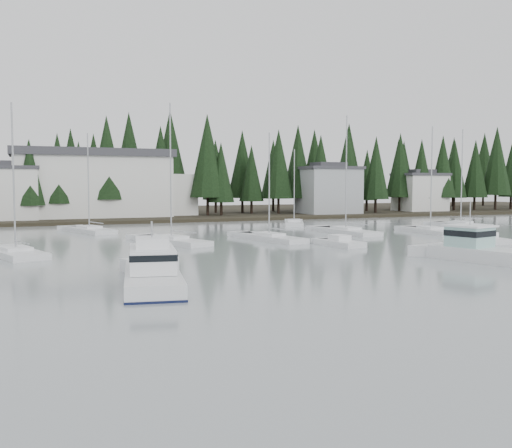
{
  "coord_description": "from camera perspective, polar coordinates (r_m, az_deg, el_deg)",
  "views": [
    {
      "loc": [
        -15.06,
        -13.56,
        5.73
      ],
      "look_at": [
        2.35,
        29.71,
        2.5
      ],
      "focal_mm": 40.0,
      "sensor_mm": 36.0,
      "label": 1
    }
  ],
  "objects": [
    {
      "name": "runabout_4",
      "position": [
        61.3,
        22.08,
        -1.57
      ],
      "size": [
        3.03,
        5.57,
        1.42
      ],
      "rotation": [
        0.0,
        0.0,
        1.41
      ],
      "color": "silver",
      "rests_on": "ground"
    },
    {
      "name": "sailboat_3",
      "position": [
        71.73,
        -16.32,
        -0.73
      ],
      "size": [
        5.61,
        10.08,
        12.43
      ],
      "rotation": [
        0.0,
        0.0,
        1.88
      ],
      "color": "silver",
      "rests_on": "ground"
    },
    {
      "name": "far_shore_land",
      "position": [
        111.72,
        -14.15,
        0.9
      ],
      "size": [
        240.0,
        54.0,
        1.0
      ],
      "primitive_type": "cube",
      "color": "black",
      "rests_on": "ground"
    },
    {
      "name": "lobster_boat_teal",
      "position": [
        46.03,
        21.98,
        -2.72
      ],
      "size": [
        5.46,
        9.67,
        5.09
      ],
      "rotation": [
        0.0,
        0.0,
        1.83
      ],
      "color": "silver",
      "rests_on": "ground"
    },
    {
      "name": "sailboat_2",
      "position": [
        82.45,
        19.77,
        -0.2
      ],
      "size": [
        4.61,
        8.47,
        13.73
      ],
      "rotation": [
        0.0,
        0.0,
        1.83
      ],
      "color": "silver",
      "rests_on": "ground"
    },
    {
      "name": "sailboat_10",
      "position": [
        59.01,
        1.33,
        -1.56
      ],
      "size": [
        4.47,
        10.66,
        11.6
      ],
      "rotation": [
        0.0,
        0.0,
        1.77
      ],
      "color": "silver",
      "rests_on": "ground"
    },
    {
      "name": "sailboat_6",
      "position": [
        68.0,
        8.95,
        -0.86
      ],
      "size": [
        3.52,
        10.72,
        14.34
      ],
      "rotation": [
        0.0,
        0.0,
        1.64
      ],
      "color": "silver",
      "rests_on": "ground"
    },
    {
      "name": "house_east_b",
      "position": [
        118.71,
        16.09,
        3.17
      ],
      "size": [
        9.54,
        7.42,
        8.25
      ],
      "color": "silver",
      "rests_on": "ground"
    },
    {
      "name": "house_east_a",
      "position": [
        104.83,
        7.24,
        3.48
      ],
      "size": [
        10.6,
        8.48,
        9.25
      ],
      "color": "#999EA0",
      "rests_on": "ground"
    },
    {
      "name": "house_west",
      "position": [
        92.61,
        -23.77,
        2.96
      ],
      "size": [
        9.54,
        7.42,
        8.75
      ],
      "color": "silver",
      "rests_on": "ground"
    },
    {
      "name": "cabin_cruiser_center",
      "position": [
        32.96,
        -10.31,
        -5.0
      ],
      "size": [
        4.68,
        10.22,
        4.23
      ],
      "rotation": [
        0.0,
        0.0,
        1.4
      ],
      "color": "silver",
      "rests_on": "ground"
    },
    {
      "name": "harbor_inn",
      "position": [
        96.66,
        -14.76,
        3.86
      ],
      "size": [
        29.5,
        11.5,
        10.9
      ],
      "color": "silver",
      "rests_on": "ground"
    },
    {
      "name": "runabout_1",
      "position": [
        54.07,
        8.35,
        -2.02
      ],
      "size": [
        2.89,
        5.56,
        1.42
      ],
      "rotation": [
        0.0,
        0.0,
        1.7
      ],
      "color": "silver",
      "rests_on": "ground"
    },
    {
      "name": "sailboat_4",
      "position": [
        70.86,
        17.03,
        -0.79
      ],
      "size": [
        3.45,
        8.88,
        13.14
      ],
      "rotation": [
        0.0,
        0.0,
        1.49
      ],
      "color": "silver",
      "rests_on": "ground"
    },
    {
      "name": "sailboat_8",
      "position": [
        81.53,
        3.83,
        -0.03
      ],
      "size": [
        6.1,
        9.32,
        11.27
      ],
      "rotation": [
        0.0,
        0.0,
        1.14
      ],
      "color": "silver",
      "rests_on": "ground"
    },
    {
      "name": "conifer_treeline",
      "position": [
        100.85,
        -13.3,
        0.6
      ],
      "size": [
        200.0,
        22.0,
        20.0
      ],
      "primitive_type": null,
      "color": "black",
      "rests_on": "ground"
    },
    {
      "name": "sailboat_11",
      "position": [
        49.62,
        -22.89,
        -2.9
      ],
      "size": [
        5.2,
        8.76,
        12.75
      ],
      "rotation": [
        0.0,
        0.0,
        1.88
      ],
      "color": "silver",
      "rests_on": "ground"
    },
    {
      "name": "sailboat_5",
      "position": [
        56.47,
        -8.46,
        -1.83
      ],
      "size": [
        6.01,
        10.5,
        14.17
      ],
      "rotation": [
        0.0,
        0.0,
        1.92
      ],
      "color": "silver",
      "rests_on": "ground"
    }
  ]
}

